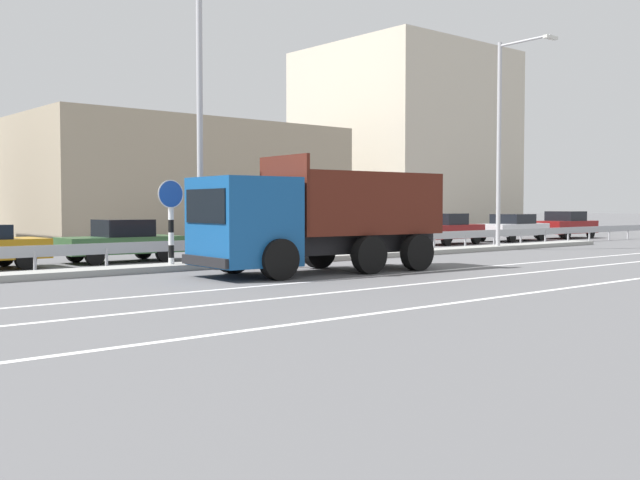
% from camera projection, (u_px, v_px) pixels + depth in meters
% --- Properties ---
extents(ground_plane, '(320.00, 320.00, 0.00)m').
position_uv_depth(ground_plane, '(379.00, 265.00, 23.35)').
color(ground_plane, '#565659').
extents(lane_strip_0, '(60.31, 0.16, 0.01)m').
position_uv_depth(lane_strip_0, '(368.00, 277.00, 19.52)').
color(lane_strip_0, silver).
rests_on(lane_strip_0, ground_plane).
extents(lane_strip_1, '(60.31, 0.16, 0.01)m').
position_uv_depth(lane_strip_1, '(429.00, 283.00, 17.95)').
color(lane_strip_1, silver).
rests_on(lane_strip_1, ground_plane).
extents(lane_strip_2, '(60.31, 0.16, 0.01)m').
position_uv_depth(lane_strip_2, '(529.00, 293.00, 15.85)').
color(lane_strip_2, silver).
rests_on(lane_strip_2, ground_plane).
extents(median_island, '(33.17, 1.10, 0.18)m').
position_uv_depth(median_island, '(325.00, 258.00, 25.30)').
color(median_island, gray).
rests_on(median_island, ground_plane).
extents(median_guardrail, '(60.31, 0.09, 0.78)m').
position_uv_depth(median_guardrail, '(300.00, 242.00, 26.30)').
color(median_guardrail, '#9EA0A5').
rests_on(median_guardrail, ground_plane).
extents(dump_truck, '(7.50, 3.10, 3.20)m').
position_uv_depth(dump_truck, '(292.00, 227.00, 20.21)').
color(dump_truck, '#144C8C').
rests_on(dump_truck, ground_plane).
extents(median_road_sign, '(0.81, 0.16, 2.60)m').
position_uv_depth(median_road_sign, '(171.00, 222.00, 21.42)').
color(median_road_sign, white).
rests_on(median_road_sign, ground_plane).
extents(street_lamp_1, '(0.70, 1.82, 10.90)m').
position_uv_depth(street_lamp_1, '(201.00, 66.00, 21.63)').
color(street_lamp_1, '#ADADB2').
rests_on(street_lamp_1, ground_plane).
extents(street_lamp_2, '(0.71, 2.69, 8.63)m').
position_uv_depth(street_lamp_2, '(503.00, 134.00, 31.00)').
color(street_lamp_2, '#ADADB2').
rests_on(street_lamp_2, ground_plane).
extents(parked_car_3, '(3.93, 1.88, 1.41)m').
position_uv_depth(parked_car_3, '(121.00, 241.00, 24.68)').
color(parked_car_3, '#335B33').
rests_on(parked_car_3, ground_plane).
extents(parked_car_4, '(4.80, 2.28, 1.40)m').
position_uv_depth(parked_car_4, '(260.00, 236.00, 28.04)').
color(parked_car_4, navy).
rests_on(parked_car_4, ground_plane).
extents(parked_car_5, '(4.86, 1.91, 1.31)m').
position_uv_depth(parked_car_5, '(358.00, 233.00, 32.08)').
color(parked_car_5, '#A3A3A8').
rests_on(parked_car_5, ground_plane).
extents(parked_car_6, '(4.06, 2.06, 1.49)m').
position_uv_depth(parked_car_6, '(447.00, 229.00, 36.07)').
color(parked_car_6, maroon).
rests_on(parked_car_6, ground_plane).
extents(parked_car_7, '(4.84, 2.19, 1.43)m').
position_uv_depth(parked_car_7, '(512.00, 227.00, 39.49)').
color(parked_car_7, silver).
rests_on(parked_car_7, ground_plane).
extents(parked_car_8, '(4.05, 2.08, 1.55)m').
position_uv_depth(parked_car_8, '(565.00, 225.00, 42.81)').
color(parked_car_8, maroon).
rests_on(parked_car_8, ground_plane).
extents(background_building_1, '(18.80, 8.93, 6.76)m').
position_uv_depth(background_building_1, '(186.00, 180.00, 44.71)').
color(background_building_1, tan).
rests_on(background_building_1, ground_plane).
extents(background_building_2, '(13.71, 12.81, 13.92)m').
position_uv_depth(background_building_2, '(405.00, 141.00, 59.13)').
color(background_building_2, beige).
rests_on(background_building_2, ground_plane).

